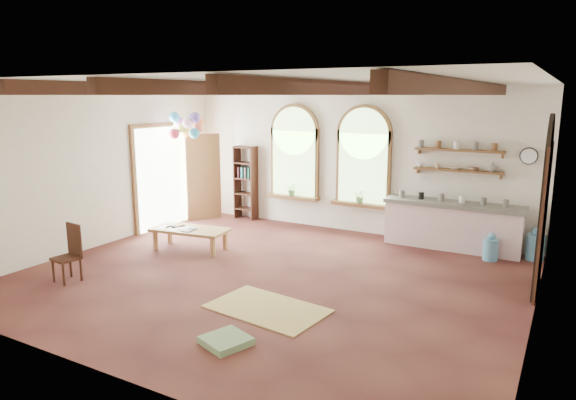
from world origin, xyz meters
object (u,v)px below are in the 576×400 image
Objects in this scene: kitchen_counter at (452,225)px; side_chair at (68,265)px; coffee_table at (190,231)px; balloon_cluster at (187,125)px.

side_chair reaches higher than kitchen_counter.
balloon_cluster is (-1.20, 1.44, 1.97)m from coffee_table.
kitchen_counter is 7.13m from side_chair.
kitchen_counter is 2.83× the size of side_chair.
kitchen_counter reaches higher than coffee_table.
kitchen_counter is 6.11m from balloon_cluster.
balloon_cluster is at bearing 99.01° from side_chair.
balloon_cluster is at bearing 129.82° from coffee_table.
kitchen_counter is 1.69× the size of coffee_table.
balloon_cluster is at bearing -168.33° from kitchen_counter.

